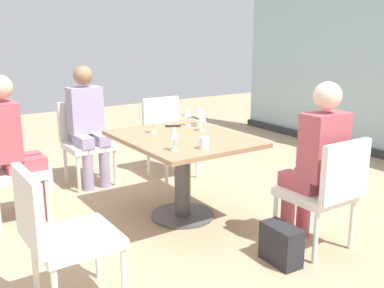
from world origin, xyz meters
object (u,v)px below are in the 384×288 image
(dining_table_main, at_px, (182,157))
(wine_glass_1, at_px, (199,111))
(chair_front_left, at_px, (2,167))
(person_side_end, at_px, (88,120))
(wine_glass_4, at_px, (200,113))
(wine_glass_3, at_px, (188,112))
(wine_glass_0, at_px, (202,116))
(wine_glass_2, at_px, (153,118))
(chair_far_left, at_px, (168,132))
(person_far_right, at_px, (316,157))
(chair_front_right, at_px, (59,231))
(person_front_left, at_px, (13,141))
(coffee_cup, at_px, (204,143))
(chair_side_end, at_px, (85,137))
(chair_far_right, at_px, (326,188))
(cell_phone_on_table, at_px, (173,126))
(handbag_2, at_px, (281,244))
(handbag_0, at_px, (39,176))
(wine_glass_5, at_px, (174,133))

(dining_table_main, xyz_separation_m, wine_glass_1, (-0.35, 0.42, 0.31))
(dining_table_main, distance_m, chair_front_left, 1.51)
(person_side_end, distance_m, wine_glass_4, 1.25)
(wine_glass_1, bearing_deg, wine_glass_3, -97.46)
(dining_table_main, distance_m, wine_glass_0, 0.42)
(dining_table_main, relative_size, wine_glass_2, 6.53)
(wine_glass_3, height_order, wine_glass_4, same)
(chair_front_left, bearing_deg, wine_glass_0, 67.53)
(chair_far_left, xyz_separation_m, person_far_right, (2.12, 0.00, 0.20))
(wine_glass_3, bearing_deg, person_side_end, -144.87)
(chair_front_right, relative_size, person_front_left, 0.69)
(dining_table_main, bearing_deg, wine_glass_3, 140.77)
(wine_glass_4, bearing_deg, wine_glass_0, -28.11)
(wine_glass_0, height_order, coffee_cup, wine_glass_0)
(chair_far_left, relative_size, wine_glass_1, 4.70)
(wine_glass_4, xyz_separation_m, coffee_cup, (0.70, -0.45, -0.09))
(wine_glass_0, distance_m, wine_glass_3, 0.27)
(chair_side_end, bearing_deg, chair_far_right, 19.14)
(wine_glass_4, bearing_deg, coffee_cup, -32.67)
(wine_glass_2, distance_m, cell_phone_on_table, 0.35)
(dining_table_main, height_order, person_far_right, person_far_right)
(chair_far_right, distance_m, chair_far_left, 2.23)
(handbag_2, bearing_deg, wine_glass_2, -165.51)
(chair_far_right, height_order, person_far_right, person_far_right)
(chair_front_left, xyz_separation_m, wine_glass_1, (0.40, 1.73, 0.37))
(chair_front_left, bearing_deg, chair_front_right, 0.00)
(person_far_right, relative_size, wine_glass_1, 6.81)
(wine_glass_1, relative_size, handbag_0, 0.62)
(chair_far_right, height_order, wine_glass_1, wine_glass_1)
(chair_side_end, distance_m, wine_glass_5, 1.78)
(person_side_end, relative_size, handbag_0, 4.20)
(chair_front_left, distance_m, person_far_right, 2.55)
(dining_table_main, relative_size, person_side_end, 0.96)
(chair_far_left, distance_m, coffee_cup, 1.69)
(wine_glass_2, bearing_deg, wine_glass_0, 67.78)
(wine_glass_2, bearing_deg, chair_side_end, -169.48)
(wine_glass_2, bearing_deg, dining_table_main, 28.23)
(chair_far_right, xyz_separation_m, wine_glass_0, (-1.21, -0.25, 0.37))
(chair_far_left, bearing_deg, chair_side_end, -107.33)
(chair_front_left, bearing_deg, person_front_left, 90.00)
(person_far_right, xyz_separation_m, wine_glass_2, (-1.26, -0.66, 0.16))
(wine_glass_4, bearing_deg, chair_side_end, -147.87)
(chair_front_right, relative_size, handbag_0, 2.90)
(person_front_left, height_order, handbag_0, person_front_left)
(dining_table_main, relative_size, wine_glass_1, 6.53)
(chair_front_left, xyz_separation_m, wine_glass_4, (0.49, 1.68, 0.37))
(wine_glass_4, xyz_separation_m, handbag_2, (1.33, -0.23, -0.72))
(handbag_0, bearing_deg, wine_glass_2, 18.61)
(wine_glass_2, bearing_deg, wine_glass_5, -14.63)
(wine_glass_5, xyz_separation_m, cell_phone_on_table, (-0.76, 0.45, -0.13))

